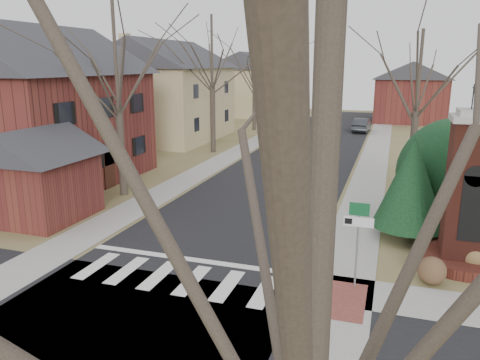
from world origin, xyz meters
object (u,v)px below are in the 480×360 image
at_px(sign_post, 358,228).
at_px(pickup_truck, 281,132).
at_px(distant_car, 362,125).
at_px(traffic_signal_pole, 308,218).
at_px(brick_gate_monument, 469,204).

xyz_separation_m(sign_post, pickup_truck, (-8.99, 27.95, -1.26)).
xyz_separation_m(sign_post, distant_car, (-2.32, 35.21, -1.25)).
relative_size(traffic_signal_pole, pickup_truck, 0.91).
distance_m(sign_post, brick_gate_monument, 4.55).
xyz_separation_m(pickup_truck, distant_car, (6.67, 7.26, 0.01)).
bearing_deg(pickup_truck, distant_car, 46.03).
relative_size(traffic_signal_pole, brick_gate_monument, 0.69).
bearing_deg(traffic_signal_pole, sign_post, 47.57).
height_order(pickup_truck, distant_car, distant_car).
bearing_deg(traffic_signal_pole, pickup_truck, 104.69).
bearing_deg(brick_gate_monument, traffic_signal_pole, -136.76).
relative_size(brick_gate_monument, distant_car, 1.54).
height_order(brick_gate_monument, pickup_truck, brick_gate_monument).
relative_size(brick_gate_monument, pickup_truck, 1.31).
relative_size(sign_post, brick_gate_monument, 0.42).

